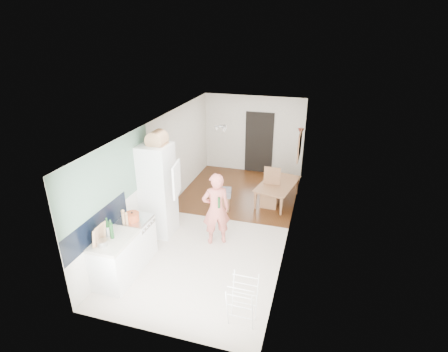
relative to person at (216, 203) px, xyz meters
The scene contains 32 objects.
room_shell 0.86m from the person, 97.15° to the left, with size 3.20×7.00×2.50m, color white, non-canonical shape.
floor 1.27m from the person, 97.15° to the left, with size 3.20×7.00×0.01m, color beige.
wood_floor_overlay 2.83m from the person, 92.18° to the left, with size 3.20×3.30×0.01m, color #4F2912.
sage_wall_panel 2.25m from the person, 144.78° to the right, with size 0.02×3.00×1.30m, color slate.
tile_splashback 2.43m from the person, 134.04° to the right, with size 0.02×1.90×0.50m, color black.
doorway_recess 4.29m from the person, 88.68° to the left, with size 0.90×0.04×2.00m, color black.
base_cabinet 2.30m from the person, 128.78° to the right, with size 0.60×0.90×0.86m, color white.
worktop 2.24m from the person, 128.78° to the right, with size 0.62×0.92×0.06m, color beige.
range_cooker 1.80m from the person, 144.65° to the right, with size 0.60×0.60×0.88m, color white.
cooker_top 1.72m from the person, 144.65° to the right, with size 0.60×0.60×0.04m, color silver.
fridge_housing 1.37m from the person, behind, with size 0.66×0.66×2.15m, color white.
fridge_door 0.99m from the person, 160.21° to the right, with size 0.56×0.04×0.70m, color white.
fridge_interior 1.20m from the person, behind, with size 0.02×0.52×0.66m, color white.
pinboard 3.14m from the person, 61.35° to the left, with size 0.03×0.90×0.70m, color tan.
pinboard_frame 3.13m from the person, 61.59° to the left, with size 0.01×0.94×0.74m, color #8D5D3B.
wall_sconce 3.73m from the person, 66.79° to the left, with size 0.18×0.18×0.16m, color maroon.
person is the anchor object (origin of this frame).
dining_table 2.66m from the person, 65.90° to the left, with size 1.32×0.73×0.46m, color #8D5D3B.
dining_chair 2.24m from the person, 67.04° to the left, with size 0.44×0.44×1.04m, color #8D5D3B, non-canonical shape.
stool 1.67m from the person, 100.29° to the left, with size 0.32×0.32×0.42m, color #8D5D3B, non-canonical shape.
grey_drape 1.56m from the person, 99.95° to the left, with size 0.38×0.38×0.17m, color slate.
drying_rack 2.43m from the person, 62.36° to the right, with size 0.42×0.38×0.83m, color white, non-canonical shape.
bread_bin 1.84m from the person, behind, with size 0.41×0.38×0.21m, color tan, non-canonical shape.
red_casserole 1.76m from the person, 142.69° to the right, with size 0.28×0.28×0.16m, color #C14A25.
steel_pan 2.46m from the person, 126.67° to the right, with size 0.20×0.20×0.10m, color silver.
held_bottle 0.17m from the person, 47.45° to the right, with size 0.05×0.05×0.24m, color #19441D.
bottle_a 2.24m from the person, 129.66° to the right, with size 0.07×0.07×0.30m, color #19441D.
bottle_b 2.28m from the person, 132.23° to the right, with size 0.07×0.07×0.30m, color #19441D.
bottle_c 2.27m from the person, 132.21° to the right, with size 0.08×0.08×0.20m, color silver.
pepper_mill_front 1.88m from the person, 139.67° to the right, with size 0.05×0.05×0.20m, color tan.
pepper_mill_back 1.93m from the person, 140.94° to the right, with size 0.07×0.07×0.24m, color tan.
chopping_boards 2.48m from the person, 128.12° to the right, with size 0.04×0.28×0.38m, color tan, non-canonical shape.
Camera 1 is at (2.13, -7.12, 4.47)m, focal length 28.00 mm.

